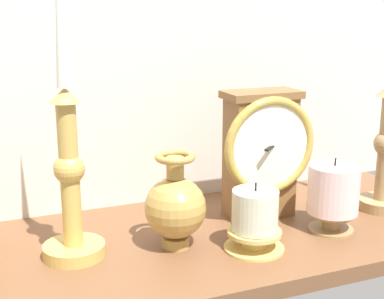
# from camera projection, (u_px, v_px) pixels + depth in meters

# --- Properties ---
(ground_plane) EXTENTS (1.00, 0.36, 0.02)m
(ground_plane) POSITION_uv_depth(u_px,v_px,m) (179.00, 246.00, 0.84)
(ground_plane) COLOR brown
(back_wall) EXTENTS (1.20, 0.02, 0.65)m
(back_wall) POSITION_uv_depth(u_px,v_px,m) (140.00, 20.00, 0.92)
(back_wall) COLOR silver
(back_wall) RESTS_ON ground_plane
(mantel_clock) EXTENTS (0.16, 0.09, 0.21)m
(mantel_clock) POSITION_uv_depth(u_px,v_px,m) (262.00, 152.00, 0.89)
(mantel_clock) COLOR brown
(mantel_clock) RESTS_ON ground_plane
(candlestick_tall_left) EXTENTS (0.09, 0.09, 0.45)m
(candlestick_tall_left) POSITION_uv_depth(u_px,v_px,m) (68.00, 165.00, 0.75)
(candlestick_tall_left) COLOR tan
(candlestick_tall_left) RESTS_ON ground_plane
(brass_vase_bulbous) EXTENTS (0.09, 0.09, 0.14)m
(brass_vase_bulbous) POSITION_uv_depth(u_px,v_px,m) (175.00, 206.00, 0.79)
(brass_vase_bulbous) COLOR #B18C44
(brass_vase_bulbous) RESTS_ON ground_plane
(pillar_candle_front) EXTENTS (0.09, 0.09, 0.10)m
(pillar_candle_front) POSITION_uv_depth(u_px,v_px,m) (255.00, 221.00, 0.79)
(pillar_candle_front) COLOR #D4B760
(pillar_candle_front) RESTS_ON ground_plane
(pillar_candle_near_clock) EXTENTS (0.08, 0.08, 0.12)m
(pillar_candle_near_clock) POSITION_uv_depth(u_px,v_px,m) (333.00, 194.00, 0.85)
(pillar_candle_near_clock) COLOR #9F7E4E
(pillar_candle_near_clock) RESTS_ON ground_plane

